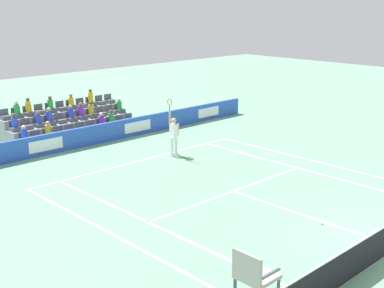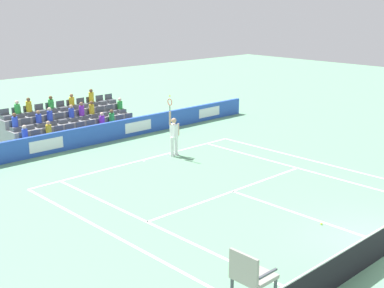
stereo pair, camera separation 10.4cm
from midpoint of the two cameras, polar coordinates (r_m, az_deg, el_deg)
The scene contains 13 objects.
line_baseline at distance 23.66m, azimuth -5.59°, elevation -1.76°, with size 10.97×0.10×0.01m, color white.
line_service at distance 19.85m, azimuth 4.33°, elevation -5.13°, with size 8.23×0.10×0.01m, color white.
line_centre_service at distance 18.03m, azimuth 11.97°, elevation -7.60°, with size 0.10×6.40×0.01m, color white.
line_singles_sideline_left at distance 16.90m, azimuth -4.00°, elevation -8.90°, with size 0.10×11.89×0.01m, color white.
line_singles_sideline_right at distance 22.68m, azimuth 12.18°, elevation -2.80°, with size 0.10×11.89×0.01m, color white.
line_doubles_sideline_left at distance 16.14m, azimuth -7.79°, elevation -10.22°, with size 0.10×11.89×0.01m, color white.
line_doubles_sideline_right at distance 23.78m, azimuth 14.05°, elevation -2.06°, with size 0.10×11.89×0.01m, color white.
line_centre_mark at distance 23.58m, azimuth -5.44°, elevation -1.81°, with size 0.10×0.20×0.01m, color white.
sponsor_barrier at distance 26.52m, azimuth -10.72°, elevation 1.00°, with size 21.40×0.22×0.96m.
tennis_player at distance 23.98m, azimuth -2.13°, elevation 0.99°, with size 0.53×0.37×2.85m.
umpire_chair at distance 10.66m, azimuth 6.48°, elevation -15.25°, with size 0.70×0.70×2.34m.
stadium_stand at distance 28.41m, azimuth -13.31°, elevation 1.98°, with size 6.82×2.85×2.21m.
loose_tennis_ball at distance 17.47m, azimuth 13.78°, elevation -8.38°, with size 0.07×0.07×0.07m, color #D1E533.
Camera 1 is at (13.94, 5.92, 6.93)m, focal length 49.13 mm.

